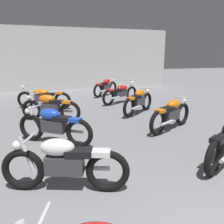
{
  "coord_description": "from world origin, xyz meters",
  "views": [
    {
      "loc": [
        -1.94,
        -0.4,
        2.05
      ],
      "look_at": [
        0.0,
        5.34,
        0.55
      ],
      "focal_mm": 37.26,
      "sensor_mm": 36.0,
      "label": 1
    }
  ],
  "objects": [
    {
      "name": "back_wall",
      "position": [
        0.0,
        13.85,
        1.8
      ],
      "size": [
        13.14,
        0.24,
        3.6
      ],
      "primitive_type": "cube",
      "color": "#BCBAB7",
      "rests_on": "ground"
    },
    {
      "name": "motorcycle_left_row_4",
      "position": [
        -1.63,
        8.81,
        0.45
      ],
      "size": [
        2.0,
        1.1,
        0.97
      ],
      "color": "black",
      "rests_on": "ground"
    },
    {
      "name": "motorcycle_left_row_1",
      "position": [
        -1.6,
        2.88,
        0.46
      ],
      "size": [
        1.88,
        0.81,
        0.88
      ],
      "color": "black",
      "rests_on": "ground"
    },
    {
      "name": "motorcycle_right_row_4",
      "position": [
        1.6,
        8.89,
        0.45
      ],
      "size": [
        1.97,
        1.15,
        0.97
      ],
      "color": "black",
      "rests_on": "ground"
    },
    {
      "name": "motorcycle_left_row_3",
      "position": [
        -1.51,
        6.94,
        0.46
      ],
      "size": [
        1.76,
        1.07,
        0.88
      ],
      "color": "black",
      "rests_on": "ground"
    },
    {
      "name": "motorcycle_right_row_2",
      "position": [
        1.61,
        4.97,
        0.46
      ],
      "size": [
        1.81,
        0.99,
        0.88
      ],
      "color": "black",
      "rests_on": "ground"
    },
    {
      "name": "motorcycle_right_row_3",
      "position": [
        1.53,
        6.94,
        0.46
      ],
      "size": [
        1.65,
        1.26,
        0.88
      ],
      "color": "black",
      "rests_on": "ground"
    },
    {
      "name": "motorcycle_left_row_2",
      "position": [
        -1.57,
        4.93,
        0.46
      ],
      "size": [
        1.62,
        1.3,
        0.88
      ],
      "color": "black",
      "rests_on": "ground"
    },
    {
      "name": "motorcycle_right_row_5",
      "position": [
        1.52,
        10.86,
        0.46
      ],
      "size": [
        1.62,
        1.29,
        0.88
      ],
      "color": "black",
      "rests_on": "ground"
    }
  ]
}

